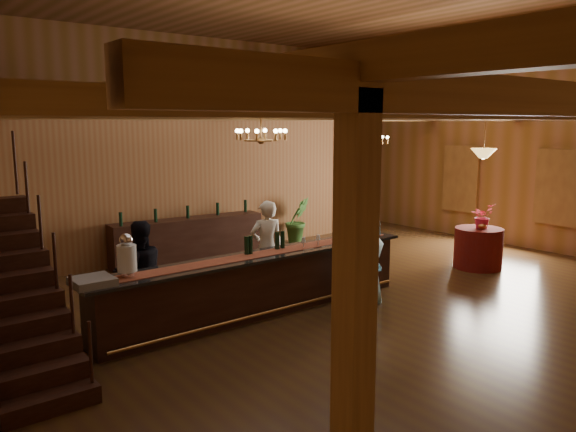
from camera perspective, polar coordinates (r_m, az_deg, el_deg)
floor at (r=10.86m, az=2.94°, el=-6.67°), size 14.00×14.00×0.00m
wall_back at (r=16.37m, az=-13.45°, el=8.25°), size 12.00×0.10×5.50m
wall_right at (r=15.08m, az=20.67°, el=7.83°), size 0.10×14.00×5.50m
beam_grid at (r=10.83m, az=1.29°, el=10.65°), size 11.90×13.90×0.39m
support_posts at (r=10.16m, az=4.87°, el=1.42°), size 9.20×10.20×3.20m
partition_wall at (r=13.10m, az=-8.80°, el=2.91°), size 9.00×0.18×3.10m
window_right_front at (r=14.34m, az=25.75°, el=2.64°), size 0.12×1.05×1.75m
window_right_back at (r=15.65m, az=17.19°, el=3.64°), size 0.12×1.05×1.75m
staircase at (r=7.53m, az=-26.02°, el=-7.01°), size 1.00×2.80×2.00m
backroom_boxes at (r=15.09m, az=-11.75°, el=-0.25°), size 4.10×0.60×1.10m
tasting_bar at (r=8.99m, az=-2.83°, el=-6.86°), size 5.76×0.79×0.97m
beverage_dispenser at (r=7.82m, az=-16.06°, el=-3.95°), size 0.26×0.26×0.60m
glass_rack_tray at (r=7.62m, az=-19.24°, el=-6.29°), size 0.50×0.50×0.10m
raffle_drum at (r=10.32m, az=7.89°, el=-1.12°), size 0.34×0.24×0.30m
bar_bottle_0 at (r=8.83m, az=-4.23°, el=-3.01°), size 0.07×0.07×0.30m
bar_bottle_1 at (r=8.87m, az=-3.85°, el=-2.95°), size 0.07×0.07×0.30m
bar_bottle_2 at (r=9.18m, az=-1.09°, el=-2.51°), size 0.07×0.07×0.30m
bar_bottle_3 at (r=9.24m, az=-0.56°, el=-2.43°), size 0.07×0.07×0.30m
backbar_shelf at (r=12.50m, az=-10.07°, el=-2.40°), size 3.44×0.79×0.96m
round_table at (r=12.42m, az=18.76°, el=-3.10°), size 0.98×0.98×0.85m
chandelier_left at (r=8.89m, az=-2.75°, el=8.28°), size 0.80×0.80×0.52m
chandelier_right at (r=13.10m, az=8.42°, el=7.70°), size 0.80×0.80×0.72m
pendant_lamp at (r=12.16m, az=19.25°, el=6.04°), size 0.52×0.52×0.90m
bartender at (r=9.97m, az=-2.18°, el=-3.17°), size 0.70×0.57×1.67m
staff_second at (r=8.71m, az=-14.83°, el=-5.62°), size 0.85×0.70×1.58m
guest at (r=9.40m, az=8.06°, el=-4.17°), size 0.94×0.81×1.63m
floor_plant at (r=14.23m, az=0.98°, el=-0.42°), size 0.70×0.59×1.16m
table_flowers at (r=12.30m, az=19.13°, el=-0.01°), size 0.48×0.42×0.51m
table_vase at (r=12.22m, az=19.15°, el=-0.64°), size 0.15×0.15×0.28m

